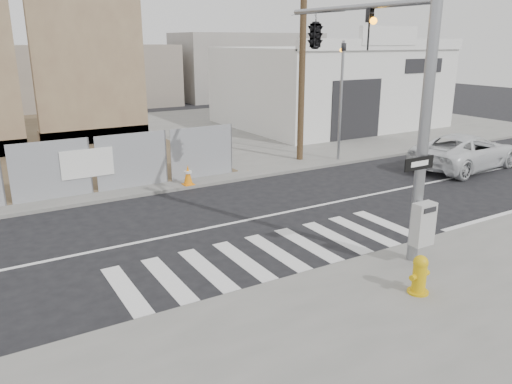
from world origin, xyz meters
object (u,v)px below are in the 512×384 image
suv (466,151)px  traffic_cone_d (188,175)px  fire_hydrant (420,275)px  signal_pole (348,61)px  auto_shop (328,86)px

suv → traffic_cone_d: size_ratio=7.08×
suv → traffic_cone_d: bearing=68.0°
fire_hydrant → suv: size_ratio=0.16×
fire_hydrant → traffic_cone_d: bearing=82.9°
signal_pole → suv: 10.64m
auto_shop → traffic_cone_d: bearing=-147.2°
suv → traffic_cone_d: suv is taller
fire_hydrant → suv: suv is taller
fire_hydrant → suv: 12.68m
signal_pole → fire_hydrant: (-1.20, -4.03, -4.23)m
suv → auto_shop: bearing=-15.4°
fire_hydrant → suv: (10.62, 6.92, 0.20)m
signal_pole → auto_shop: signal_pole is taller
fire_hydrant → auto_shop: bearing=44.5°
auto_shop → suv: auto_shop is taller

